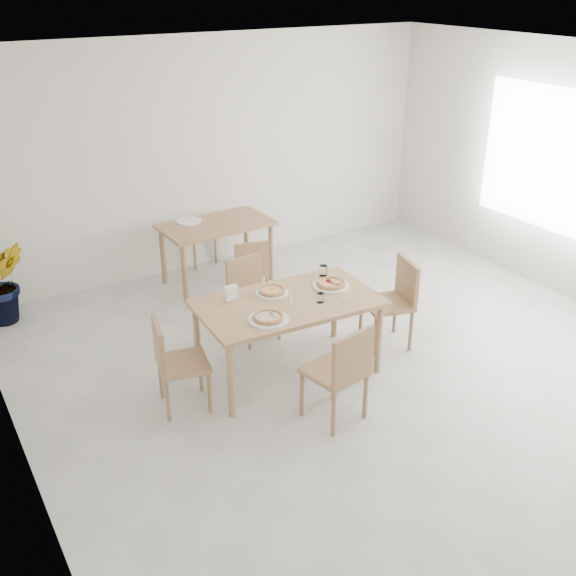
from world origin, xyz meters
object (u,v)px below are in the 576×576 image
main_table (288,308)px  chair_back_s (250,267)px  chair_east (395,296)px  chair_north (250,292)px  second_table (216,231)px  plate_margherita (272,293)px  napkin_holder (231,293)px  chair_west (173,359)px  tumbler_b (320,298)px  chair_back_n (193,228)px  plate_pepperoni (331,286)px  pizza_margherita (272,290)px  chair_south (342,369)px  potted_plant (4,283)px  plate_empty (189,221)px  plate_mushroom (268,320)px  pizza_mushroom (268,317)px  pizza_pepperoni (331,283)px  tumbler_a (323,271)px

main_table → chair_back_s: size_ratio=2.14×
chair_east → chair_north: bearing=-112.8°
second_table → chair_north: bearing=-103.7°
plate_margherita → napkin_holder: 0.40m
chair_west → second_table: 2.61m
napkin_holder → chair_back_s: (0.82, 1.18, -0.37)m
tumbler_b → chair_back_n: tumbler_b is taller
plate_pepperoni → second_table: bearing=94.6°
plate_margherita → pizza_margherita: size_ratio=0.92×
chair_south → potted_plant: 3.88m
chair_back_n → plate_empty: (-0.26, -0.52, 0.31)m
napkin_holder → chair_south: bearing=-77.4°
plate_pepperoni → napkin_holder: napkin_holder is taller
chair_north → plate_empty: chair_north is taller
plate_margherita → chair_back_s: size_ratio=0.39×
plate_mushroom → potted_plant: potted_plant is taller
second_table → chair_back_n: 0.76m
pizza_mushroom → chair_back_s: (0.72, 1.68, -0.33)m
chair_east → tumbler_b: 1.01m
main_table → tumbler_b: (0.24, -0.17, 0.12)m
tumbler_b → second_table: size_ratio=0.07×
plate_mushroom → tumbler_b: bearing=6.3°
chair_east → plate_pepperoni: bearing=-84.5°
pizza_pepperoni → napkin_holder: bearing=166.8°
pizza_margherita → second_table: bearing=79.2°
pizza_pepperoni → chair_back_s: size_ratio=0.37×
plate_mushroom → tumbler_a: size_ratio=3.36×
chair_north → chair_east: size_ratio=0.93×
napkin_holder → chair_back_n: (0.77, 2.64, -0.37)m
second_table → tumbler_a: bearing=-84.5°
pizza_pepperoni → tumbler_b: bearing=-140.1°
chair_west → pizza_margherita: 1.12m
plate_pepperoni → napkin_holder: size_ratio=2.38×
pizza_mushroom → chair_north: bearing=69.9°
plate_mushroom → pizza_mushroom: pizza_mushroom is taller
chair_back_n → plate_mushroom: bearing=-115.4°
second_table → pizza_margherita: bearing=-102.9°
chair_south → plate_empty: bearing=-101.7°
chair_west → tumbler_b: 1.40m
plate_pepperoni → chair_back_s: size_ratio=0.44×
chair_west → napkin_holder: bearing=-57.7°
pizza_margherita → chair_west: bearing=-170.1°
plate_margherita → chair_back_s: chair_back_s is taller
plate_pepperoni → tumbler_b: 0.35m
chair_west → plate_pepperoni: 1.64m
plate_margherita → chair_back_n: 2.75m
chair_west → tumbler_a: 1.75m
plate_mushroom → plate_empty: (0.41, 2.62, 0.00)m
pizza_margherita → chair_back_n: 2.76m
chair_south → napkin_holder: napkin_holder is taller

